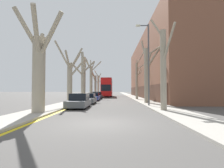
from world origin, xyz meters
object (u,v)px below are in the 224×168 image
Objects in this scene: street_tree_left_5 at (98,84)px; street_tree_right_1 at (148,72)px; street_tree_left_4 at (95,84)px; double_decker_bus at (107,87)px; parked_car_0 at (79,101)px; street_tree_right_2 at (137,78)px; street_tree_left_3 at (91,79)px; parked_car_2 at (94,97)px; parked_car_3 at (97,95)px; street_tree_left_0 at (39,65)px; street_tree_left_2 at (83,76)px; street_tree_right_0 at (163,67)px; street_tree_left_1 at (70,77)px; parked_car_1 at (88,99)px; lamp_post at (148,61)px.

street_tree_left_5 is 34.88m from street_tree_right_1.
street_tree_left_4 is 0.67× the size of double_decker_bus.
parked_car_0 is at bearing -87.22° from street_tree_left_5.
street_tree_left_5 reaches higher than parked_car_0.
street_tree_left_3 is at bearing 141.79° from street_tree_right_2.
parked_car_2 is 5.46m from parked_car_3.
parked_car_2 is at bearing 82.77° from street_tree_left_0.
street_tree_left_2 is 18.79m from street_tree_right_0.
street_tree_right_1 is at bearing -56.90° from parked_car_3.
street_tree_left_2 reaches higher than street_tree_right_0.
street_tree_right_2 is (9.51, 9.91, 0.55)m from street_tree_left_1.
street_tree_right_2 is 2.18× the size of parked_car_2.
street_tree_left_1 is 0.67× the size of double_decker_bus.
street_tree_left_5 is 1.87× the size of parked_car_0.
parked_car_1 is at bearing -129.51° from street_tree_right_2.
parked_car_3 is (2.03, 21.44, -2.85)m from street_tree_left_0.
street_tree_right_2 is 12.91m from lamp_post.
street_tree_right_0 is at bearing -91.60° from street_tree_right_1.
street_tree_right_1 is 14.33m from parked_car_3.
parked_car_1 is at bearing -90.00° from parked_car_2.
street_tree_left_3 is 1.12× the size of street_tree_left_4.
street_tree_left_0 is 0.65× the size of double_decker_bus.
parked_car_1 is at bearing 78.13° from street_tree_left_0.
street_tree_right_1 is 0.93× the size of street_tree_right_2.
street_tree_left_5 reaches higher than parked_car_2.
street_tree_left_0 is 1.78× the size of parked_car_0.
street_tree_left_1 is 11.79m from street_tree_right_0.
street_tree_left_5 is (0.13, 43.33, 0.10)m from street_tree_left_0.
street_tree_left_4 is at bearing 89.87° from street_tree_left_2.
street_tree_left_3 reaches higher than street_tree_left_4.
lamp_post is at bearing -53.31° from street_tree_left_2.
street_tree_right_2 reaches higher than street_tree_right_1.
street_tree_left_4 is 27.56m from street_tree_right_1.
street_tree_right_0 is 11.24m from parked_car_1.
street_tree_left_4 reaches higher than street_tree_left_0.
street_tree_left_0 reaches higher than parked_car_0.
double_decker_bus is at bearing 101.52° from lamp_post.
street_tree_left_3 is 9.61m from street_tree_left_4.
lamp_post reaches higher than street_tree_left_5.
street_tree_right_2 is 8.57m from parked_car_2.
street_tree_left_0 is at bearing -115.03° from parked_car_0.
double_decker_bus is at bearing 64.02° from street_tree_left_3.
street_tree_left_1 is 13.74m from street_tree_right_2.
street_tree_left_5 is 0.68× the size of double_decker_bus.
street_tree_right_1 is at bearing 79.71° from lamp_post.
street_tree_left_2 is at bearing 137.50° from parked_car_2.
street_tree_right_1 is at bearing 45.43° from street_tree_left_0.
street_tree_right_0 is 16.34m from parked_car_2.
street_tree_left_1 is 0.90× the size of street_tree_right_1.
parked_car_3 is (0.00, 17.10, -0.00)m from parked_car_0.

